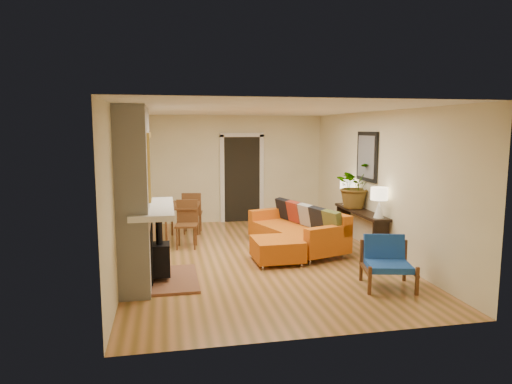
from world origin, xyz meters
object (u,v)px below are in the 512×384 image
(console_table, at_px, (361,218))
(houseplant, at_px, (355,185))
(blue_chair, at_px, (387,259))
(sofa, at_px, (300,229))
(lamp_near, at_px, (379,199))
(lamp_far, at_px, (347,188))
(ottoman, at_px, (277,249))
(dining_table, at_px, (186,211))

(console_table, distance_m, houseplant, 0.66)
(blue_chair, bearing_deg, console_table, 75.89)
(sofa, relative_size, lamp_near, 4.33)
(lamp_far, height_order, houseplant, houseplant)
(console_table, bearing_deg, sofa, 171.10)
(console_table, bearing_deg, ottoman, -160.27)
(lamp_far, bearing_deg, houseplant, -91.43)
(lamp_near, height_order, lamp_far, same)
(dining_table, height_order, houseplant, houseplant)
(ottoman, height_order, dining_table, dining_table)
(ottoman, height_order, blue_chair, blue_chair)
(blue_chair, xyz_separation_m, dining_table, (-2.75, 3.36, 0.21))
(dining_table, xyz_separation_m, lamp_near, (3.27, -2.00, 0.46))
(blue_chair, relative_size, console_table, 0.45)
(lamp_near, distance_m, lamp_far, 1.43)
(lamp_near, bearing_deg, dining_table, 148.53)
(blue_chair, relative_size, houseplant, 0.92)
(console_table, distance_m, lamp_near, 0.88)
(console_table, relative_size, houseplant, 2.05)
(lamp_near, bearing_deg, houseplant, 90.56)
(ottoman, xyz_separation_m, blue_chair, (1.29, -1.45, 0.16))
(blue_chair, xyz_separation_m, lamp_near, (0.53, 1.36, 0.67))
(blue_chair, height_order, lamp_far, lamp_far)
(blue_chair, xyz_separation_m, lamp_far, (0.53, 2.78, 0.67))
(console_table, xyz_separation_m, lamp_near, (0.00, -0.74, 0.49))
(ottoman, distance_m, lamp_far, 2.40)
(lamp_far, relative_size, houseplant, 0.60)
(sofa, relative_size, dining_table, 1.35)
(houseplant, bearing_deg, lamp_far, 88.57)
(lamp_far, distance_m, houseplant, 0.42)
(houseplant, bearing_deg, blue_chair, -102.23)
(lamp_near, bearing_deg, sofa, 141.55)
(console_table, relative_size, lamp_far, 3.43)
(console_table, xyz_separation_m, houseplant, (-0.01, 0.29, 0.60))
(ottoman, relative_size, lamp_far, 1.54)
(sofa, relative_size, lamp_far, 4.33)
(lamp_near, bearing_deg, blue_chair, -111.21)
(dining_table, bearing_deg, houseplant, -16.66)
(dining_table, relative_size, console_table, 0.94)
(sofa, bearing_deg, blue_chair, -74.51)
(sofa, bearing_deg, lamp_near, -38.45)
(sofa, distance_m, lamp_near, 1.63)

